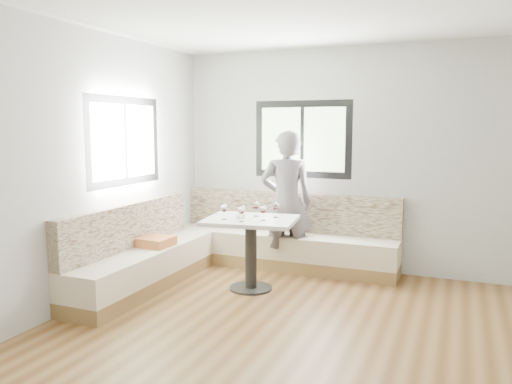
% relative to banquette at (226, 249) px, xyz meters
% --- Properties ---
extents(room, '(5.01, 5.01, 2.81)m').
position_rel_banquette_xyz_m(room, '(1.51, -1.55, 1.08)').
color(room, brown).
rests_on(room, ground).
extents(banquette, '(2.90, 2.80, 0.95)m').
position_rel_banquette_xyz_m(banquette, '(0.00, 0.00, 0.00)').
color(banquette, olive).
rests_on(banquette, ground).
extents(table, '(1.08, 0.89, 0.81)m').
position_rel_banquette_xyz_m(table, '(0.49, -0.38, 0.27)').
color(table, black).
rests_on(table, ground).
extents(person, '(0.76, 0.64, 1.77)m').
position_rel_banquette_xyz_m(person, '(0.62, 0.44, 0.56)').
color(person, slate).
rests_on(person, ground).
extents(olive_ramekin, '(0.11, 0.11, 0.04)m').
position_rel_banquette_xyz_m(olive_ramekin, '(0.37, -0.42, 0.50)').
color(olive_ramekin, white).
rests_on(olive_ramekin, table).
extents(wine_glass_a, '(0.08, 0.08, 0.17)m').
position_rel_banquette_xyz_m(wine_glass_a, '(0.24, -0.55, 0.60)').
color(wine_glass_a, white).
rests_on(wine_glass_a, table).
extents(wine_glass_b, '(0.08, 0.08, 0.17)m').
position_rel_banquette_xyz_m(wine_glass_b, '(0.47, -0.59, 0.60)').
color(wine_glass_b, white).
rests_on(wine_glass_b, table).
extents(wine_glass_c, '(0.08, 0.08, 0.17)m').
position_rel_banquette_xyz_m(wine_glass_c, '(0.66, -0.45, 0.60)').
color(wine_glass_c, white).
rests_on(wine_glass_c, table).
extents(wine_glass_d, '(0.08, 0.08, 0.17)m').
position_rel_banquette_xyz_m(wine_glass_d, '(0.49, -0.23, 0.60)').
color(wine_glass_d, white).
rests_on(wine_glass_d, table).
extents(wine_glass_e, '(0.08, 0.08, 0.17)m').
position_rel_banquette_xyz_m(wine_glass_e, '(0.72, -0.22, 0.60)').
color(wine_glass_e, white).
rests_on(wine_glass_e, table).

